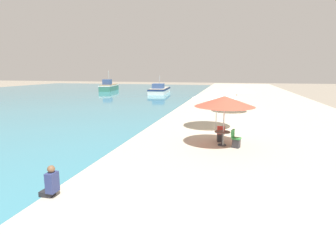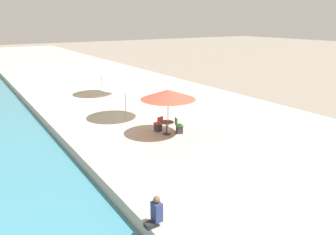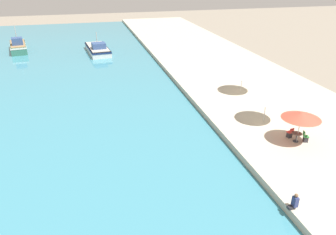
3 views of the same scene
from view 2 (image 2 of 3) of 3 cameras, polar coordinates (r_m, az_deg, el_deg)
The scene contains 8 objects.
quay_promenade at distance 41.84m, azimuth -15.41°, elevation 7.17°, with size 16.00×90.00×0.58m.
cafe_umbrella_pink at distance 17.88m, azimuth 0.00°, elevation 4.04°, with size 3.03×3.03×2.58m.
cafe_umbrella_white at distance 21.14m, azimuth -7.54°, elevation 5.98°, with size 3.30×3.30×2.64m.
cafe_umbrella_striped at distance 28.54m, azimuth -11.56°, elevation 8.26°, with size 3.41×3.41×2.50m.
cafe_table at distance 18.38m, azimuth -0.23°, elevation -1.37°, with size 0.80×0.80×0.74m.
cafe_chair_left at distance 18.96m, azimuth -1.70°, elevation -1.47°, with size 0.47×0.49×0.91m.
cafe_chair_right at distance 18.62m, azimuth 1.93°, elevation -1.81°, with size 0.53×0.51×0.91m.
person_at_quay at distance 10.67m, azimuth -2.18°, elevation -16.23°, with size 0.55×0.36×1.01m.
Camera 2 is at (-4.24, -2.47, 6.83)m, focal length 35.00 mm.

